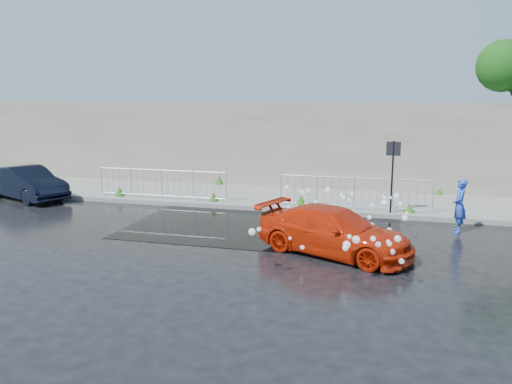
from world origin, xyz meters
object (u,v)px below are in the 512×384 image
sign_post (393,165)px  person (459,206)px  red_car (334,231)px  dark_car (27,183)px

sign_post → person: sign_post is taller
sign_post → red_car: (-1.37, -4.31, -1.14)m
sign_post → dark_car: size_ratio=0.65×
sign_post → red_car: size_ratio=0.63×
person → sign_post: bearing=-123.7°
red_car → dark_car: (-12.07, 3.81, 0.05)m
sign_post → dark_car: bearing=-177.9°
dark_car → sign_post: bearing=-64.6°
red_car → person: bearing=-25.3°
sign_post → dark_car: (-13.44, -0.50, -1.09)m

